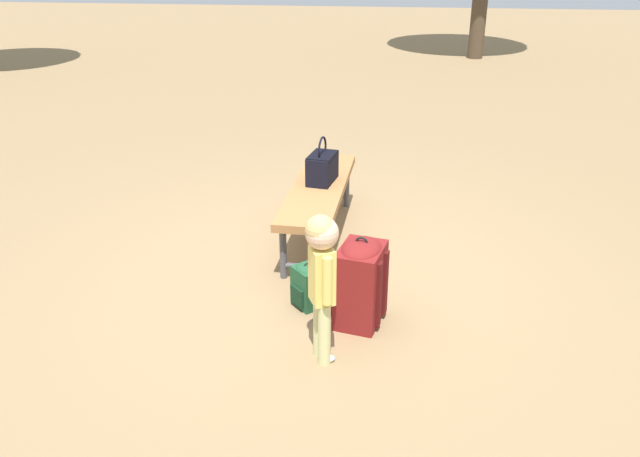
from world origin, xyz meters
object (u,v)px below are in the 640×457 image
at_px(park_bench, 319,192).
at_px(backpack_large, 360,280).
at_px(handbag, 322,167).
at_px(child_standing, 322,267).
at_px(backpack_small, 307,285).

height_order(park_bench, backpack_large, backpack_large).
xyz_separation_m(handbag, child_standing, (1.71, 0.22, 0.02)).
height_order(backpack_large, backpack_small, backpack_large).
distance_m(child_standing, backpack_large, 0.56).
distance_m(park_bench, backpack_small, 1.09).
relative_size(handbag, backpack_small, 1.16).
xyz_separation_m(park_bench, child_standing, (1.62, 0.24, 0.20)).
bearing_deg(child_standing, backpack_large, 157.09).
height_order(handbag, backpack_large, handbag).
bearing_deg(backpack_small, park_bench, -176.41).
xyz_separation_m(park_bench, handbag, (-0.09, 0.02, 0.18)).
bearing_deg(child_standing, park_bench, -171.66).
relative_size(park_bench, handbag, 4.37).
relative_size(park_bench, backpack_small, 5.07).
bearing_deg(child_standing, handbag, -172.64).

